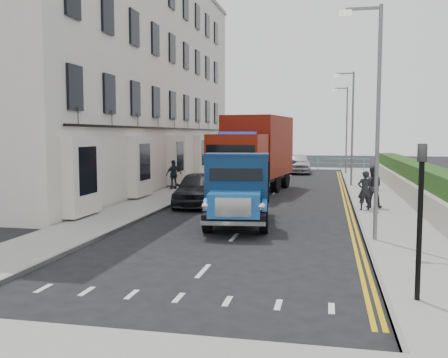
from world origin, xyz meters
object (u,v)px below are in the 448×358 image
bedford_lorry (237,194)px  pedestrian_east_near (365,190)px  red_lorry (255,152)px  lamp_near (374,109)px  lamp_far (345,125)px  lamp_mid (351,122)px  parked_car_front (198,189)px

bedford_lorry → pedestrian_east_near: size_ratio=3.44×
red_lorry → lamp_near: bearing=-59.4°
lamp_far → bedford_lorry: bearing=-100.1°
lamp_far → red_lorry: lamp_far is taller
lamp_near → red_lorry: bearing=113.3°
red_lorry → pedestrian_east_near: red_lorry is taller
lamp_mid → red_lorry: (-5.34, -3.61, -1.72)m
bedford_lorry → parked_car_front: bearing=111.8°
lamp_near → red_lorry: (-5.34, 12.39, -1.72)m
lamp_near → lamp_far: size_ratio=1.00×
bedford_lorry → lamp_far: bearing=73.0°
parked_car_front → pedestrian_east_near: 7.36m
pedestrian_east_near → parked_car_front: bearing=-17.0°
bedford_lorry → parked_car_front: bedford_lorry is taller
red_lorry → pedestrian_east_near: (5.56, -6.42, -1.34)m
lamp_mid → red_lorry: lamp_mid is taller
lamp_near → lamp_mid: size_ratio=1.00×
lamp_mid → bedford_lorry: lamp_mid is taller
lamp_near → red_lorry: 13.60m
lamp_far → parked_car_front: lamp_far is taller
red_lorry → lamp_far: bearing=75.8°
lamp_far → parked_car_front: bearing=-110.1°
lamp_mid → lamp_far: (0.00, 10.00, 0.00)m
parked_car_front → bedford_lorry: bearing=-66.7°
lamp_mid → pedestrian_east_near: size_ratio=4.29×
parked_car_front → lamp_mid: bearing=47.5°
lamp_far → red_lorry: (-5.34, -13.61, -1.72)m
red_lorry → parked_car_front: bearing=-99.7°
bedford_lorry → pedestrian_east_near: bearing=36.8°
pedestrian_east_near → lamp_near: bearing=75.9°
bedford_lorry → red_lorry: size_ratio=0.67×
lamp_near → lamp_mid: 16.00m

